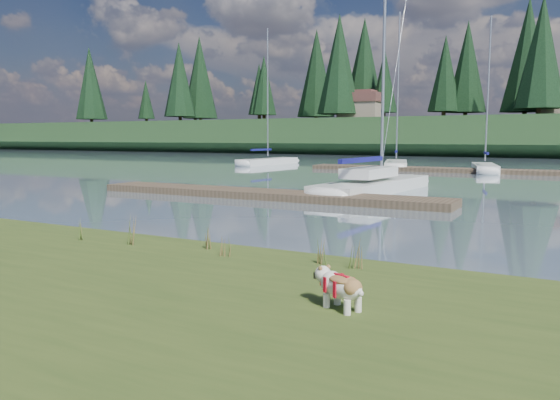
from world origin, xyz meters
The scene contains 22 objects.
ground centered at (0.00, 30.00, 0.00)m, with size 200.00×200.00×0.00m, color slate.
ridge centered at (0.00, 73.00, 2.50)m, with size 200.00×20.00×5.00m, color #1B3519.
bulldog centered at (5.06, -4.41, 0.66)m, with size 0.85×0.58×0.50m.
sailboat_main centered at (-0.50, 14.15, 0.42)m, with size 2.96×10.43×14.65m.
dock_near centered at (-4.00, 9.00, 0.15)m, with size 16.00×2.00×0.30m, color #4C3D2C.
dock_far centered at (2.00, 30.00, 0.15)m, with size 26.00×2.20×0.30m, color #4C3D2C.
sailboat_bg_0 centered at (-17.43, 33.79, 0.32)m, with size 2.54×8.73×12.41m.
sailboat_bg_1 centered at (-5.64, 33.97, 0.33)m, with size 3.93×8.62×12.61m.
sailboat_bg_2 centered at (1.59, 32.11, 0.33)m, with size 3.03×7.58×11.24m.
weed_0 centered at (-0.31, -2.54, 0.63)m, with size 0.17×0.14×0.67m.
weed_1 centered at (1.33, -2.17, 0.55)m, with size 0.17×0.14×0.48m.
weed_2 centered at (3.81, -2.24, 0.59)m, with size 0.17×0.14×0.57m.
weed_3 centered at (-1.71, -2.68, 0.60)m, with size 0.17×0.14×0.60m.
weed_4 centered at (1.99, -2.54, 0.54)m, with size 0.17×0.14×0.45m.
weed_5 centered at (4.47, -2.30, 0.57)m, with size 0.17×0.14×0.52m.
mud_lip centered at (0.00, -1.60, 0.07)m, with size 60.00×0.50×0.14m, color #33281C.
conifer_0 centered at (-55.00, 67.00, 12.64)m, with size 5.72×5.72×14.15m.
conifer_1 centered at (-40.00, 71.00, 11.28)m, with size 4.40×4.40×11.30m.
conifer_2 centered at (-25.00, 68.00, 13.54)m, with size 6.60×6.60×16.05m.
conifer_3 centered at (-10.00, 72.00, 11.74)m, with size 4.84×4.84×12.25m.
conifer_4 centered at (3.00, 66.00, 13.09)m, with size 6.16×6.16×15.10m.
house_0 centered at (-22.00, 70.00, 7.31)m, with size 6.30×5.30×4.65m.
Camera 1 is at (7.64, -10.78, 2.56)m, focal length 35.00 mm.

